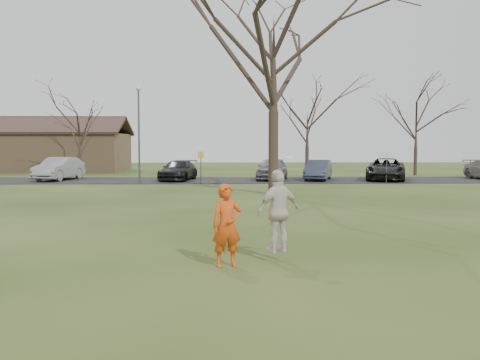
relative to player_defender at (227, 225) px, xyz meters
name	(u,v)px	position (x,y,z in m)	size (l,w,h in m)	color
ground	(245,260)	(0.41, 0.60, -0.87)	(120.00, 120.00, 0.00)	#1E380F
parking_strip	(232,180)	(0.41, 25.60, -0.85)	(62.00, 6.50, 0.04)	black
player_defender	(227,225)	(0.00, 0.00, 0.00)	(0.63, 0.42, 1.74)	#D44911
car_1	(59,169)	(-11.63, 25.85, -0.03)	(1.68, 4.82, 1.59)	gray
car_3	(178,170)	(-3.30, 25.50, -0.14)	(1.92, 4.73, 1.37)	black
car_4	(272,169)	(3.27, 25.69, -0.04)	(1.86, 4.61, 1.57)	slate
car_5	(318,170)	(6.45, 25.32, -0.13)	(1.48, 4.25, 1.40)	#33394C
car_6	(386,169)	(11.14, 25.09, -0.07)	(2.53, 5.48, 1.52)	black
catching_play	(279,211)	(1.13, 0.44, 0.25)	(1.14, 0.90, 2.11)	silver
building	(16,150)	(-19.59, 38.60, 1.06)	(20.60, 8.50, 5.14)	#8C6D4C
lamp_post	(139,122)	(-5.59, 23.10, 3.10)	(0.34, 0.34, 6.27)	#47474C
sign_yellow	(201,161)	(-1.59, 22.60, 0.58)	(0.35, 0.35, 2.08)	#47474C
sign_white	(387,161)	(10.41, 22.60, 0.58)	(0.35, 0.35, 2.08)	#47474C
big_tree	(274,55)	(2.41, 15.60, 6.13)	(9.00, 9.00, 14.00)	#352821
small_tree_row	(286,127)	(4.79, 30.66, 3.02)	(55.00, 5.90, 8.50)	#352821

